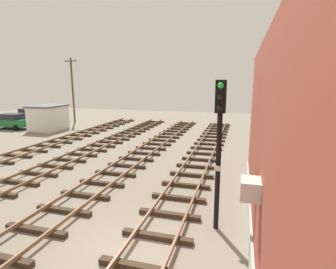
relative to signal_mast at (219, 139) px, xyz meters
name	(u,v)px	position (x,y,z in m)	size (l,w,h in m)	color
ground_plane	(134,250)	(-2.39, -2.04, -3.36)	(80.00, 80.00, 0.00)	slate
track_near_building	(149,250)	(-1.87, -2.04, -3.23)	(2.50, 53.90, 0.32)	#38281C
track_centre	(36,229)	(-6.15, -2.04, -3.23)	(2.50, 53.90, 0.32)	#38281C
signal_mast	(219,139)	(0.00, 0.00, 0.00)	(0.36, 0.40, 5.35)	black
control_hut	(48,118)	(-20.15, 15.57, -1.97)	(3.00, 3.80, 2.76)	silver
parked_car_green	(12,121)	(-24.64, 15.00, -2.46)	(4.20, 2.04, 1.76)	#1E6B38
parked_car_red	(30,115)	(-27.40, 20.58, -2.46)	(4.20, 2.04, 1.76)	red
utility_pole_far	(73,89)	(-20.87, 21.38, 1.01)	(1.80, 0.24, 8.36)	brown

